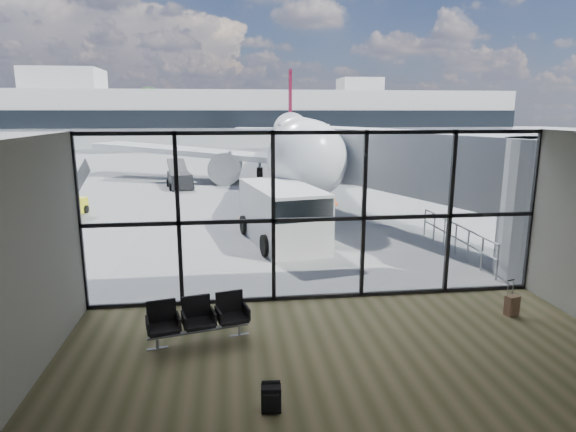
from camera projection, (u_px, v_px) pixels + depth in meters
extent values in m
plane|color=slate|center=(249.00, 159.00, 51.83)|extent=(220.00, 220.00, 0.00)
cube|color=brown|center=(357.00, 377.00, 9.16)|extent=(12.00, 8.00, 0.01)
cube|color=silver|center=(365.00, 139.00, 8.21)|extent=(12.00, 8.00, 0.02)
cube|color=#BBBBB6|center=(469.00, 387.00, 4.80)|extent=(12.00, 0.02, 4.50)
cube|color=#BBBBB6|center=(8.00, 278.00, 7.95)|extent=(0.02, 8.00, 4.50)
cube|color=white|center=(319.00, 217.00, 12.56)|extent=(12.00, 0.04, 4.50)
cube|color=black|center=(318.00, 296.00, 13.02)|extent=(12.00, 0.12, 0.10)
cube|color=black|center=(319.00, 219.00, 12.57)|extent=(12.00, 0.12, 0.10)
cube|color=black|center=(320.00, 132.00, 12.10)|extent=(12.00, 0.12, 0.10)
cube|color=black|center=(79.00, 224.00, 11.83)|extent=(0.10, 0.12, 4.50)
cube|color=black|center=(179.00, 221.00, 12.12)|extent=(0.10, 0.12, 4.50)
cube|color=black|center=(273.00, 219.00, 12.41)|extent=(0.10, 0.12, 4.50)
cube|color=black|center=(364.00, 216.00, 12.71)|extent=(0.10, 0.12, 4.50)
cube|color=black|center=(450.00, 214.00, 13.00)|extent=(0.10, 0.12, 4.50)
cube|color=black|center=(532.00, 212.00, 13.29)|extent=(0.10, 0.12, 4.50)
cylinder|color=#939598|center=(548.00, 209.00, 14.44)|extent=(2.80, 2.80, 4.20)
cube|color=#939598|center=(388.00, 158.00, 20.72)|extent=(7.45, 14.81, 2.40)
cube|color=#939598|center=(303.00, 147.00, 27.18)|extent=(2.60, 2.20, 2.60)
cylinder|color=gray|center=(289.00, 184.00, 27.53)|extent=(0.20, 0.20, 1.80)
cylinder|color=gray|center=(316.00, 184.00, 27.72)|extent=(0.20, 0.20, 1.80)
cylinder|color=black|center=(302.00, 195.00, 27.76)|extent=(1.80, 0.56, 0.56)
cylinder|color=gray|center=(497.00, 262.00, 14.38)|extent=(0.06, 0.06, 1.10)
cylinder|color=gray|center=(482.00, 254.00, 15.25)|extent=(0.06, 0.06, 1.10)
cylinder|color=gray|center=(468.00, 246.00, 16.12)|extent=(0.06, 0.06, 1.10)
cylinder|color=gray|center=(455.00, 239.00, 17.00)|extent=(0.06, 0.06, 1.10)
cylinder|color=gray|center=(444.00, 233.00, 17.87)|extent=(0.06, 0.06, 1.10)
cylinder|color=gray|center=(434.00, 227.00, 18.74)|extent=(0.06, 0.06, 1.10)
cylinder|color=gray|center=(425.00, 222.00, 19.62)|extent=(0.06, 0.06, 1.10)
cylinder|color=gray|center=(457.00, 224.00, 16.88)|extent=(0.06, 5.40, 0.06)
cylinder|color=gray|center=(456.00, 238.00, 16.99)|extent=(0.06, 5.40, 0.06)
cube|color=#ACACA7|center=(242.00, 119.00, 72.32)|extent=(80.00, 12.00, 8.00)
cube|color=black|center=(243.00, 119.00, 66.40)|extent=(80.00, 0.20, 2.40)
cube|color=#ACACA7|center=(64.00, 79.00, 68.11)|extent=(10.00, 8.00, 3.00)
cube|color=#ACACA7|center=(359.00, 85.00, 73.46)|extent=(6.00, 6.00, 2.00)
cylinder|color=#382619|center=(38.00, 132.00, 78.47)|extent=(0.50, 0.50, 3.42)
sphere|color=black|center=(35.00, 106.00, 77.59)|extent=(6.27, 6.27, 6.27)
cylinder|color=#382619|center=(76.00, 134.00, 79.28)|extent=(0.50, 0.50, 2.70)
sphere|color=black|center=(74.00, 114.00, 78.58)|extent=(4.95, 4.95, 4.95)
cylinder|color=#382619|center=(114.00, 133.00, 79.98)|extent=(0.50, 0.50, 3.06)
sphere|color=black|center=(112.00, 110.00, 79.19)|extent=(5.61, 5.61, 5.61)
cylinder|color=#382619|center=(151.00, 132.00, 80.67)|extent=(0.50, 0.50, 3.42)
sphere|color=black|center=(149.00, 106.00, 79.79)|extent=(6.27, 6.27, 6.27)
cube|color=gray|center=(199.00, 331.00, 10.51)|extent=(2.17, 0.59, 0.04)
cube|color=black|center=(164.00, 328.00, 10.21)|extent=(0.74, 0.71, 0.08)
cube|color=black|center=(161.00, 312.00, 10.42)|extent=(0.62, 0.21, 0.55)
cube|color=black|center=(199.00, 323.00, 10.47)|extent=(0.74, 0.71, 0.08)
cube|color=black|center=(196.00, 307.00, 10.67)|extent=(0.62, 0.21, 0.55)
cube|color=black|center=(233.00, 318.00, 10.73)|extent=(0.74, 0.71, 0.08)
cube|color=black|center=(229.00, 303.00, 10.93)|extent=(0.62, 0.21, 0.55)
cylinder|color=gray|center=(157.00, 343.00, 10.23)|extent=(0.06, 0.06, 0.25)
cylinder|color=gray|center=(239.00, 330.00, 10.85)|extent=(0.06, 0.06, 0.25)
cube|color=black|center=(271.00, 399.00, 8.07)|extent=(0.35, 0.23, 0.46)
cube|color=black|center=(271.00, 403.00, 7.95)|extent=(0.28, 0.08, 0.31)
cylinder|color=black|center=(271.00, 383.00, 8.13)|extent=(0.32, 0.11, 0.08)
cube|color=#825F48|center=(512.00, 305.00, 11.88)|extent=(0.38, 0.30, 0.50)
cube|color=#825F48|center=(516.00, 307.00, 11.78)|extent=(0.27, 0.12, 0.37)
cylinder|color=gray|center=(508.00, 289.00, 11.83)|extent=(0.02, 0.02, 0.42)
cylinder|color=gray|center=(513.00, 287.00, 11.91)|extent=(0.02, 0.02, 0.42)
cube|color=black|center=(511.00, 280.00, 11.83)|extent=(0.22, 0.10, 0.02)
cylinder|color=black|center=(505.00, 314.00, 11.97)|extent=(0.04, 0.06, 0.06)
cylinder|color=black|center=(510.00, 312.00, 12.05)|extent=(0.04, 0.06, 0.06)
cylinder|color=silver|center=(296.00, 141.00, 35.28)|extent=(6.55, 29.01, 3.55)
sphere|color=silver|center=(307.00, 160.00, 21.21)|extent=(3.55, 3.55, 3.55)
cone|color=silver|center=(290.00, 129.00, 51.64)|extent=(4.14, 6.10, 3.55)
cube|color=black|center=(307.00, 148.00, 21.67)|extent=(2.22, 1.37, 0.48)
cube|color=silver|center=(187.00, 151.00, 36.23)|extent=(14.48, 8.84, 1.14)
cylinder|color=black|center=(227.00, 167.00, 34.62)|extent=(2.35, 3.46, 2.02)
cube|color=silver|center=(261.00, 128.00, 51.09)|extent=(5.55, 3.28, 0.17)
cube|color=silver|center=(402.00, 151.00, 36.55)|extent=(14.76, 6.18, 1.14)
cylinder|color=black|center=(365.00, 166.00, 34.82)|extent=(2.35, 3.46, 2.02)
cube|color=silver|center=(319.00, 128.00, 51.21)|extent=(5.43, 2.27, 0.17)
cube|color=#5C0D21|center=(290.00, 99.00, 50.97)|extent=(0.67, 3.66, 5.76)
cylinder|color=gray|center=(305.00, 201.00, 23.56)|extent=(0.19, 0.19, 1.34)
cylinder|color=black|center=(305.00, 208.00, 23.63)|extent=(0.31, 0.69, 0.67)
cylinder|color=black|center=(260.00, 173.00, 36.22)|extent=(0.53, 0.96, 0.92)
cylinder|color=black|center=(331.00, 173.00, 36.32)|extent=(0.53, 0.96, 0.92)
cube|color=silver|center=(282.00, 214.00, 18.52)|extent=(3.12, 5.39, 2.20)
cube|color=black|center=(298.00, 208.00, 16.65)|extent=(2.31, 1.69, 0.77)
cylinder|color=black|center=(266.00, 245.00, 16.80)|extent=(0.42, 0.81, 0.77)
cylinder|color=black|center=(324.00, 240.00, 17.47)|extent=(0.42, 0.81, 0.77)
cylinder|color=black|center=(245.00, 225.00, 19.88)|extent=(0.42, 0.81, 0.77)
cylinder|color=black|center=(295.00, 221.00, 20.54)|extent=(0.42, 0.81, 0.77)
cube|color=black|center=(180.00, 180.00, 31.84)|extent=(1.93, 3.14, 0.97)
cube|color=black|center=(177.00, 167.00, 32.76)|extent=(1.64, 2.62, 1.00)
cylinder|color=black|center=(171.00, 187.00, 30.78)|extent=(0.29, 0.52, 0.49)
cylinder|color=black|center=(192.00, 186.00, 31.21)|extent=(0.29, 0.52, 0.49)
cylinder|color=black|center=(168.00, 183.00, 32.58)|extent=(0.29, 0.52, 0.49)
cylinder|color=black|center=(189.00, 182.00, 33.01)|extent=(0.29, 0.52, 0.49)
cube|color=yellow|center=(62.00, 209.00, 23.10)|extent=(1.89, 2.77, 0.73)
cube|color=gray|center=(67.00, 185.00, 23.59)|extent=(1.62, 2.26, 1.35)
cylinder|color=black|center=(37.00, 217.00, 22.30)|extent=(0.25, 0.43, 0.40)
cylinder|color=black|center=(67.00, 217.00, 22.22)|extent=(0.25, 0.43, 0.40)
cylinder|color=black|center=(57.00, 209.00, 24.08)|extent=(0.25, 0.43, 0.40)
cylinder|color=black|center=(86.00, 209.00, 24.00)|extent=(0.25, 0.43, 0.40)
cube|color=orange|center=(254.00, 210.00, 24.75)|extent=(0.42, 0.42, 0.03)
cone|color=orange|center=(253.00, 204.00, 24.69)|extent=(0.40, 0.40, 0.61)
cube|color=#F0580C|center=(243.00, 219.00, 22.72)|extent=(0.37, 0.37, 0.03)
cone|color=#F0580C|center=(243.00, 213.00, 22.67)|extent=(0.36, 0.36, 0.54)
cube|color=#E1450B|center=(333.00, 204.00, 26.26)|extent=(0.46, 0.46, 0.03)
cone|color=#E1450B|center=(333.00, 199.00, 26.19)|extent=(0.44, 0.44, 0.66)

